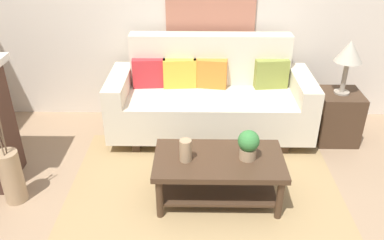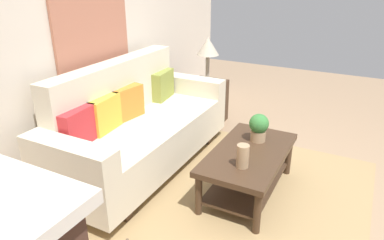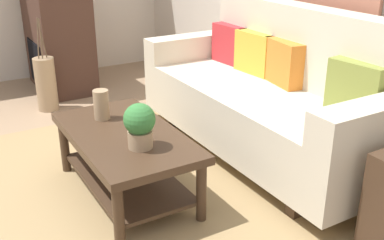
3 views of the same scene
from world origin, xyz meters
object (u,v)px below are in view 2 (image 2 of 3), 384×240
at_px(throw_pillow_mustard, 105,114).
at_px(throw_pillow_olive, 163,85).
at_px(framed_painting, 91,14).
at_px(coffee_table, 248,163).
at_px(tabletop_vase, 243,156).
at_px(throw_pillow_crimson, 78,127).
at_px(table_lamp, 208,48).
at_px(potted_plant_tabletop, 259,127).
at_px(side_table, 207,102).
at_px(couch, 139,128).
at_px(throw_pillow_orange, 127,103).

relative_size(throw_pillow_mustard, throw_pillow_olive, 1.00).
bearing_deg(framed_painting, coffee_table, -88.25).
relative_size(tabletop_vase, framed_painting, 0.20).
xyz_separation_m(throw_pillow_crimson, table_lamp, (2.04, -0.23, 0.31)).
xyz_separation_m(throw_pillow_olive, potted_plant_tabletop, (-0.38, -1.27, -0.11)).
bearing_deg(throw_pillow_crimson, side_table, -6.39).
relative_size(coffee_table, potted_plant_tabletop, 4.20).
bearing_deg(tabletop_vase, throw_pillow_mustard, 94.47).
height_order(potted_plant_tabletop, table_lamp, table_lamp).
distance_m(table_lamp, framed_painting, 1.58).
height_order(throw_pillow_olive, table_lamp, table_lamp).
bearing_deg(throw_pillow_crimson, table_lamp, -6.39).
distance_m(couch, framed_painting, 1.18).
height_order(side_table, table_lamp, table_lamp).
relative_size(throw_pillow_olive, tabletop_vase, 1.86).
xyz_separation_m(tabletop_vase, framed_painting, (0.23, 1.64, 0.99)).
relative_size(potted_plant_tabletop, framed_painting, 0.27).
height_order(couch, throw_pillow_crimson, couch).
distance_m(couch, side_table, 1.39).
bearing_deg(throw_pillow_mustard, tabletop_vase, -85.53).
xyz_separation_m(throw_pillow_crimson, potted_plant_tabletop, (0.95, -1.27, -0.11)).
bearing_deg(side_table, tabletop_vase, -146.26).
xyz_separation_m(throw_pillow_crimson, tabletop_vase, (0.44, -1.30, -0.15)).
height_order(throw_pillow_crimson, table_lamp, table_lamp).
xyz_separation_m(throw_pillow_olive, coffee_table, (-0.62, -1.27, -0.37)).
xyz_separation_m(throw_pillow_orange, throw_pillow_olive, (0.67, 0.00, 0.00)).
height_order(throw_pillow_olive, coffee_table, throw_pillow_olive).
bearing_deg(potted_plant_tabletop, throw_pillow_mustard, 116.08).
relative_size(throw_pillow_crimson, tabletop_vase, 1.86).
height_order(throw_pillow_crimson, throw_pillow_orange, same).
relative_size(couch, framed_painting, 2.18).
bearing_deg(potted_plant_tabletop, table_lamp, 43.58).
relative_size(tabletop_vase, side_table, 0.35).
bearing_deg(throw_pillow_crimson, coffee_table, -60.53).
bearing_deg(throw_pillow_orange, throw_pillow_crimson, 180.00).
bearing_deg(throw_pillow_olive, framed_painting, 152.92).
height_order(couch, throw_pillow_orange, couch).
bearing_deg(coffee_table, side_table, 38.01).
distance_m(throw_pillow_crimson, throw_pillow_olive, 1.33).
xyz_separation_m(throw_pillow_orange, coffee_table, (0.05, -1.27, -0.37)).
bearing_deg(framed_painting, throw_pillow_mustard, -134.36).
distance_m(potted_plant_tabletop, framed_painting, 1.89).
bearing_deg(coffee_table, throw_pillow_olive, 64.01).
bearing_deg(coffee_table, table_lamp, 38.01).
bearing_deg(side_table, table_lamp, 45.00).
distance_m(tabletop_vase, table_lamp, 1.99).
bearing_deg(throw_pillow_crimson, framed_painting, 27.08).
height_order(throw_pillow_olive, side_table, throw_pillow_olive).
bearing_deg(throw_pillow_orange, potted_plant_tabletop, -77.25).
height_order(tabletop_vase, potted_plant_tabletop, potted_plant_tabletop).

